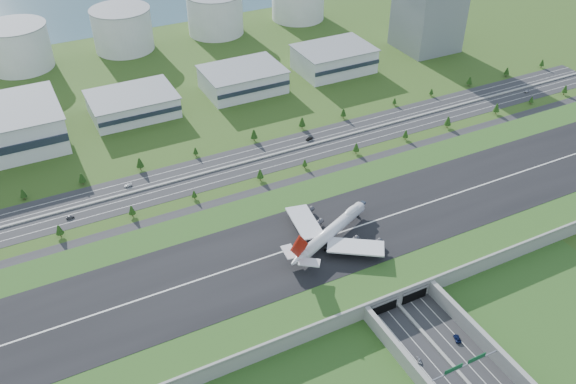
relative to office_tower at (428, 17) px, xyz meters
name	(u,v)px	position (x,y,z in m)	size (l,w,h in m)	color
ground	(343,243)	(-200.00, -195.00, -27.50)	(1200.00, 1200.00, 0.00)	#314F18
airfield_deck	(344,237)	(-200.00, -195.09, -23.38)	(520.00, 100.00, 9.20)	gray
underpass_road	(470,379)	(-200.00, -294.42, -24.07)	(38.80, 120.40, 8.00)	#28282B
sign_gantry_near	(465,366)	(-200.00, -290.04, -20.55)	(38.70, 0.70, 9.80)	gray
north_expressway	(266,157)	(-200.00, -100.00, -27.44)	(560.00, 36.00, 0.12)	#28282B
tree_row	(288,144)	(-184.03, -99.21, -22.78)	(506.08, 48.73, 8.50)	#3D2819
hangar_mid_a	(133,104)	(-260.00, -5.00, -20.00)	(58.00, 42.00, 15.00)	silver
hangar_mid_b	(243,80)	(-175.00, -5.00, -19.00)	(58.00, 42.00, 17.00)	silver
hangar_mid_c	(334,59)	(-95.00, -5.00, -18.00)	(58.00, 42.00, 19.00)	silver
office_tower	(428,17)	(0.00, 0.00, 0.00)	(46.00, 46.00, 55.00)	gray
fuel_tank_a	(18,47)	(-320.00, 115.00, -10.00)	(50.00, 50.00, 35.00)	silver
fuel_tank_b	(123,30)	(-235.00, 115.00, -10.00)	(50.00, 50.00, 35.00)	silver
fuel_tank_c	(215,14)	(-150.00, 115.00, -10.00)	(50.00, 50.00, 35.00)	silver
fuel_tank_d	(298,0)	(-65.00, 115.00, -10.00)	(50.00, 50.00, 35.00)	silver
boeing_747	(331,231)	(-209.47, -197.69, -13.78)	(60.66, 55.96, 20.11)	silver
car_0	(419,360)	(-211.05, -275.52, -26.72)	(1.56, 3.87, 1.32)	#AFAEB3
car_2	(457,339)	(-188.95, -273.63, -26.67)	(2.36, 5.12, 1.42)	#0B1338
car_4	(70,217)	(-324.29, -108.32, -26.62)	(1.79, 4.45, 1.52)	#59585E
car_5	(309,139)	(-165.44, -93.69, -26.52)	(1.82, 5.21, 1.72)	black
car_6	(527,91)	(16.79, -106.11, -26.66)	(2.39, 5.19, 1.44)	silver
car_7	(128,185)	(-287.64, -92.44, -26.66)	(2.03, 4.99, 1.45)	white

